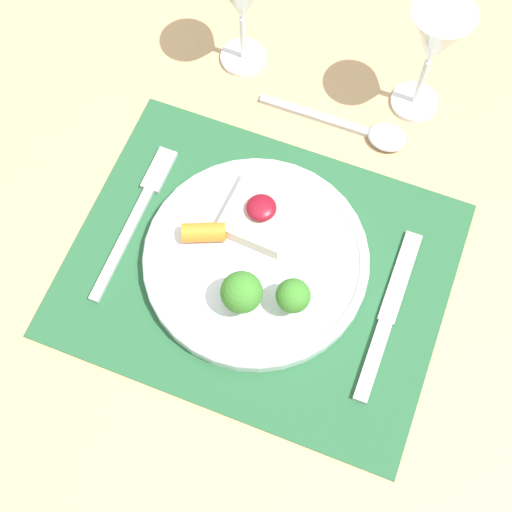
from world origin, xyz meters
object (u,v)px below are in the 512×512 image
at_px(spoon, 369,132).
at_px(wine_glass_near, 435,42).
at_px(fork, 139,211).
at_px(knife, 384,325).
at_px(dinner_plate, 256,258).

distance_m(spoon, wine_glass_near, 0.14).
xyz_separation_m(fork, spoon, (0.23, 0.21, -0.00)).
distance_m(fork, knife, 0.32).
bearing_deg(knife, wine_glass_near, 100.99).
relative_size(knife, spoon, 1.09).
xyz_separation_m(dinner_plate, fork, (-0.16, 0.01, -0.01)).
relative_size(knife, wine_glass_near, 1.27).
bearing_deg(knife, fork, 175.56).
relative_size(dinner_plate, knife, 1.23).
relative_size(fork, spoon, 1.09).
xyz_separation_m(knife, wine_glass_near, (-0.05, 0.31, 0.11)).
bearing_deg(wine_glass_near, knife, -80.20).
bearing_deg(spoon, wine_glass_near, 57.60).
relative_size(dinner_plate, spoon, 1.34).
height_order(dinner_plate, fork, dinner_plate).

